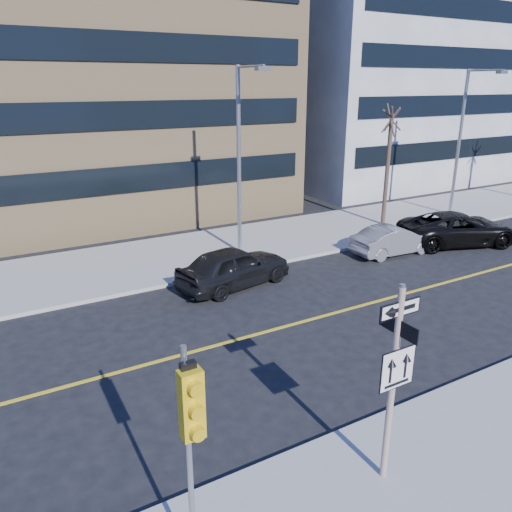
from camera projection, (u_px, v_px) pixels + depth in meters
ground at (309, 412)px, 11.92m from camera, size 120.00×120.00×0.00m
far_sidewalk at (436, 211)px, 30.17m from camera, size 66.00×6.00×0.15m
road_centerline at (487, 271)px, 20.83m from camera, size 40.00×0.14×0.01m
sign_pole at (394, 375)px, 9.06m from camera, size 0.92×0.92×4.06m
traffic_signal at (191, 423)px, 6.86m from camera, size 0.32×0.45×4.00m
parked_car_a at (234, 267)px, 19.07m from camera, size 2.70×4.91×1.58m
parked_car_b at (394, 240)px, 22.72m from camera, size 1.63×4.10×1.33m
parked_car_c at (459, 229)px, 24.09m from camera, size 4.33×6.17×1.56m
streetlight_a at (241, 150)px, 21.04m from camera, size 0.55×2.25×8.00m
streetlight_b at (464, 134)px, 27.61m from camera, size 0.55×2.25×8.00m
street_tree_west at (391, 122)px, 25.46m from camera, size 1.80×1.80×6.35m
building_brick at (101, 56)px, 30.38m from camera, size 18.00×18.00×18.00m
building_grey_mid at (381, 82)px, 40.38m from camera, size 20.00×16.00×15.00m
building_grey_far at (511, 77)px, 52.52m from camera, size 18.00×18.00×16.00m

